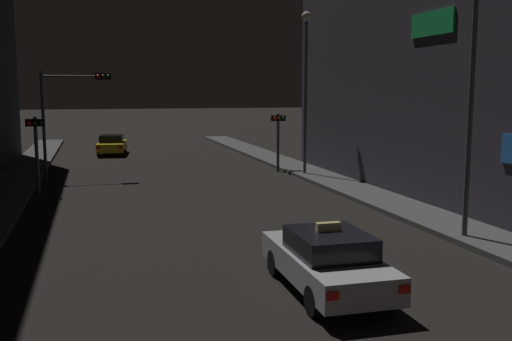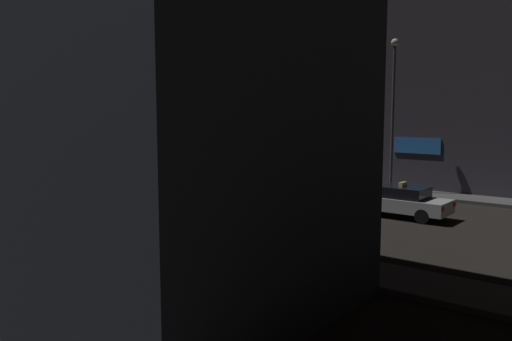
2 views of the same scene
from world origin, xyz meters
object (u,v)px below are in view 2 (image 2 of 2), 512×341
Objects in this scene: traffic_light_overhead at (43,126)px; traffic_light_right_kerb at (185,143)px; street_lamp_far_block at (213,96)px; sign_pole_left at (279,185)px; traffic_light_left_kerb at (67,157)px; street_lamp_near_block at (393,98)px; taxi at (401,201)px.

traffic_light_right_kerb is (11.23, -0.26, -1.58)m from traffic_light_overhead.
traffic_light_overhead is 0.66× the size of street_lamp_far_block.
traffic_light_right_kerb is 0.86× the size of sign_pole_left.
traffic_light_left_kerb is 13.84m from street_lamp_far_block.
traffic_light_overhead is at bearing 168.63° from street_lamp_far_block.
sign_pole_left is at bearing -171.82° from street_lamp_near_block.
taxi is at bearing -7.19° from sign_pole_left.
traffic_light_right_kerb reaches higher than taxi.
sign_pole_left is 0.45× the size of street_lamp_far_block.
street_lamp_far_block is (12.03, -2.42, 1.88)m from traffic_light_overhead.
street_lamp_far_block reaches higher than taxi.
traffic_light_right_kerb is (5.01, 19.22, 1.64)m from taxi.
street_lamp_far_block is (14.01, 16.02, 3.51)m from sign_pole_left.
traffic_light_overhead is at bearing 73.96° from traffic_light_left_kerb.
street_lamp_far_block is (5.82, 17.06, 5.10)m from taxi.
sign_pole_left is at bearing -92.94° from traffic_light_left_kerb.
taxi is 0.53× the size of street_lamp_far_block.
street_lamp_far_block reaches higher than traffic_light_overhead.
traffic_light_overhead is at bearing 107.70° from taxi.
traffic_light_right_kerb is at bearing 54.02° from sign_pole_left.
street_lamp_far_block reaches higher than sign_pole_left.
sign_pole_left is (-0.72, -14.09, -0.15)m from traffic_light_left_kerb.
street_lamp_near_block is (12.00, -16.43, 1.56)m from traffic_light_overhead.
traffic_light_overhead is 1.45× the size of sign_pole_left.
traffic_light_overhead is 18.62m from sign_pole_left.
traffic_light_right_kerb is at bearing 110.49° from street_lamp_far_block.
taxi is 0.51× the size of street_lamp_near_block.
street_lamp_far_block is at bearing 48.85° from sign_pole_left.
sign_pole_left is (-1.97, -18.44, -1.63)m from traffic_light_overhead.
street_lamp_near_block is 1.03× the size of street_lamp_far_block.
sign_pole_left is (-8.19, 1.03, 1.59)m from taxi.
street_lamp_far_block is at bearing -11.37° from traffic_light_overhead.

